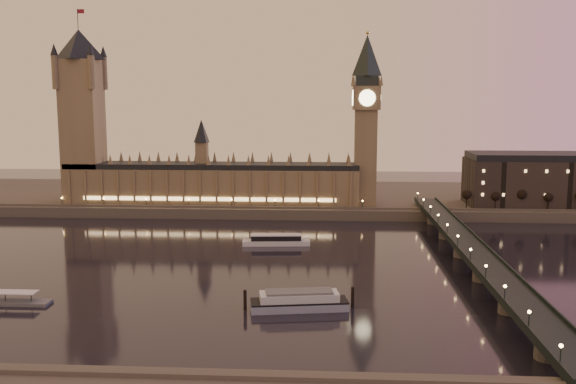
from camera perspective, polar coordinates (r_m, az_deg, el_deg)
name	(u,v)px	position (r m, az deg, el deg)	size (l,w,h in m)	color
ground	(255,265)	(279.23, -2.92, -6.47)	(700.00, 700.00, 0.00)	black
far_embankment	(325,198)	(438.54, 3.34, -0.55)	(560.00, 130.00, 6.00)	#423D35
palace_of_westminster	(212,178)	(398.50, -6.79, 1.21)	(180.00, 26.62, 52.00)	brown
victoria_tower	(82,106)	(416.94, -17.85, 7.26)	(31.68, 31.68, 118.00)	brown
big_ben	(366,110)	(389.83, 6.96, 7.27)	(17.68, 17.68, 104.00)	brown
westminster_bridge	(471,255)	(283.04, 15.93, -5.43)	(13.20, 260.00, 15.30)	black
bare_tree_0	(465,195)	(390.22, 15.49, -0.29)	(5.52, 5.52, 11.23)	black
bare_tree_1	(494,196)	(394.02, 17.83, -0.31)	(5.52, 5.52, 11.23)	black
bare_tree_2	(523,196)	(398.46, 20.12, -0.33)	(5.52, 5.52, 11.23)	black
bare_tree_3	(551,196)	(403.52, 22.36, -0.34)	(5.52, 5.52, 11.23)	black
cruise_boat_a	(276,240)	(314.33, -1.06, -4.31)	(33.31, 9.88, 5.25)	silver
moored_barge	(299,301)	(222.02, 1.00, -9.66)	(37.86, 14.34, 7.02)	#838DA6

